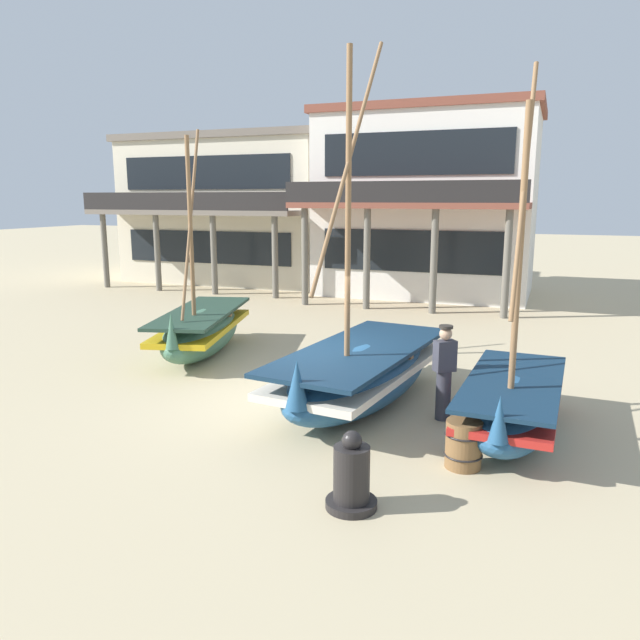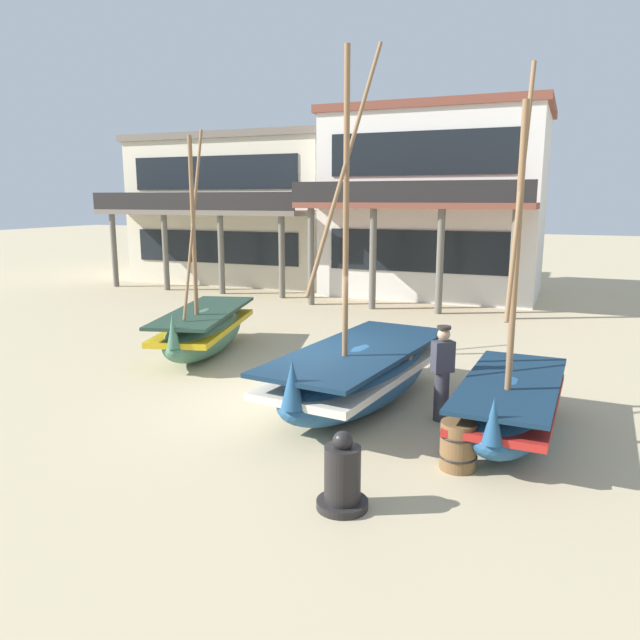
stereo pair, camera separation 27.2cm
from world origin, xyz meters
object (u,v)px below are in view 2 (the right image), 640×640
at_px(fishing_boat_near_left, 359,373).
at_px(wooden_barrel, 458,445).
at_px(harbor_building_main, 436,203).
at_px(fishing_boat_centre_large, 205,329).
at_px(capstan_winch, 342,478).
at_px(fishing_boat_far_right, 510,405).
at_px(fisherman_by_hull, 442,374).
at_px(harbor_building_annex, 251,209).

height_order(fishing_boat_near_left, wooden_barrel, fishing_boat_near_left).
xyz_separation_m(fishing_boat_near_left, wooden_barrel, (2.20, -2.05, -0.27)).
distance_m(wooden_barrel, harbor_building_main, 17.01).
height_order(fishing_boat_centre_large, capstan_winch, fishing_boat_centre_large).
bearing_deg(fishing_boat_far_right, capstan_winch, -117.79).
bearing_deg(harbor_building_main, capstan_winch, -81.37).
relative_size(fishing_boat_centre_large, fisherman_by_hull, 3.21).
xyz_separation_m(wooden_barrel, harbor_building_annex, (-13.04, 17.70, 2.96)).
height_order(wooden_barrel, harbor_building_main, harbor_building_main).
bearing_deg(capstan_winch, harbor_building_main, 98.63).
distance_m(fisherman_by_hull, capstan_winch, 3.58).
bearing_deg(fishing_boat_centre_large, harbor_building_annex, 114.17).
bearing_deg(fisherman_by_hull, fishing_boat_near_left, 172.11).
height_order(fishing_boat_near_left, fishing_boat_centre_large, fishing_boat_near_left).
bearing_deg(fishing_boat_far_right, fishing_boat_near_left, 169.31).
relative_size(capstan_winch, wooden_barrel, 1.45).
height_order(fishing_boat_near_left, harbor_building_annex, harbor_building_annex).
distance_m(fishing_boat_centre_large, wooden_barrel, 8.15).
xyz_separation_m(capstan_winch, harbor_building_annex, (-11.91, 19.39, 2.90)).
height_order(fisherman_by_hull, harbor_building_annex, harbor_building_annex).
relative_size(wooden_barrel, harbor_building_main, 0.08).
xyz_separation_m(fisherman_by_hull, wooden_barrel, (0.61, -1.83, -0.48)).
xyz_separation_m(capstan_winch, harbor_building_main, (-2.72, 17.92, 3.22)).
bearing_deg(fishing_boat_centre_large, fisherman_by_hull, -20.37).
bearing_deg(wooden_barrel, harbor_building_main, 103.37).
relative_size(fishing_boat_centre_large, wooden_barrel, 7.74).
height_order(fisherman_by_hull, wooden_barrel, fisherman_by_hull).
distance_m(harbor_building_main, harbor_building_annex, 9.31).
relative_size(fishing_boat_centre_large, harbor_building_main, 0.64).
height_order(fishing_boat_near_left, harbor_building_main, harbor_building_main).
distance_m(capstan_winch, wooden_barrel, 2.04).
bearing_deg(fishing_boat_far_right, wooden_barrel, -110.06).
distance_m(fishing_boat_centre_large, capstan_winch, 8.29).
height_order(fisherman_by_hull, capstan_winch, fisherman_by_hull).
bearing_deg(capstan_winch, fisherman_by_hull, 81.54).
xyz_separation_m(fishing_boat_centre_large, fishing_boat_far_right, (7.54, -2.67, -0.08)).
height_order(fishing_boat_far_right, fisherman_by_hull, fishing_boat_far_right).
bearing_deg(fishing_boat_far_right, fisherman_by_hull, 165.61).
bearing_deg(wooden_barrel, fishing_boat_far_right, 69.94).
xyz_separation_m(fishing_boat_centre_large, wooden_barrel, (6.98, -4.19, -0.27)).
bearing_deg(wooden_barrel, fishing_boat_centre_large, 149.00).
distance_m(fishing_boat_centre_large, fisherman_by_hull, 6.80).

